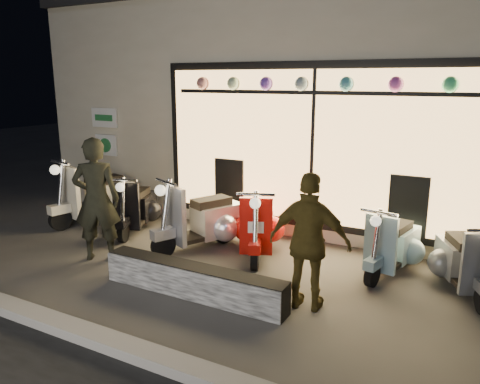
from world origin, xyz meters
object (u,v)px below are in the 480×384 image
(scooter_silver, at_px, (208,219))
(scooter_red, at_px, (258,225))
(woman, at_px, (309,242))
(man, at_px, (96,200))
(graffiti_barrier, at_px, (193,281))

(scooter_silver, xyz_separation_m, scooter_red, (0.79, 0.19, -0.03))
(scooter_silver, bearing_deg, woman, -5.21)
(scooter_red, bearing_deg, man, -166.54)
(man, xyz_separation_m, woman, (3.25, 0.01, -0.10))
(scooter_silver, distance_m, woman, 2.47)
(graffiti_barrier, height_order, scooter_silver, scooter_silver)
(graffiti_barrier, xyz_separation_m, woman, (1.34, 0.39, 0.60))
(scooter_red, distance_m, woman, 1.97)
(scooter_silver, bearing_deg, man, -108.31)
(scooter_silver, bearing_deg, graffiti_barrier, -39.41)
(scooter_silver, relative_size, man, 0.84)
(man, bearing_deg, scooter_red, -176.73)
(scooter_red, relative_size, man, 0.79)
(scooter_red, distance_m, man, 2.43)
(graffiti_barrier, relative_size, scooter_red, 1.71)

